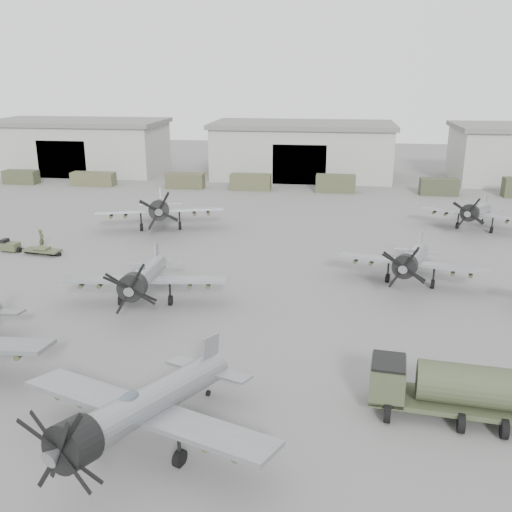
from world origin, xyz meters
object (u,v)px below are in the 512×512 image
Objects in this scene: aircraft_near_1 at (140,409)px; aircraft_mid_2 at (411,260)px; aircraft_far_1 at (476,212)px; aircraft_far_0 at (160,208)px; tug_trailer at (22,248)px; aircraft_mid_1 at (144,277)px; fuel_tanker at (445,386)px; ground_crew at (42,239)px.

aircraft_near_1 is 1.08× the size of aircraft_mid_2.
aircraft_mid_2 is 19.98m from aircraft_far_1.
aircraft_far_0 is at bearing -149.11° from aircraft_far_1.
aircraft_near_1 is at bearing -44.32° from tug_trailer.
tug_trailer is at bearing -171.35° from aircraft_mid_2.
aircraft_far_0 is at bearing 96.23° from aircraft_mid_1.
aircraft_near_1 is 14.85m from fuel_tanker.
fuel_tanker is (13.98, 4.96, -0.69)m from aircraft_near_1.
aircraft_far_0 is 12.52m from ground_crew.
aircraft_mid_1 is 1.07× the size of aircraft_far_1.
aircraft_near_1 is 6.67× the size of ground_crew.
aircraft_mid_1 reaches higher than ground_crew.
aircraft_far_0 reaches higher than tug_trailer.
aircraft_mid_2 is 0.87× the size of aircraft_far_0.
aircraft_mid_1 reaches higher than fuel_tanker.
aircraft_near_1 is at bearing -90.68° from aircraft_far_0.
aircraft_mid_1 is 21.02m from aircraft_mid_2.
fuel_tanker is (19.33, -11.68, -0.56)m from aircraft_mid_1.
aircraft_near_1 is 38.41m from aircraft_far_0.
aircraft_mid_2 is at bearing 78.61° from aircraft_near_1.
aircraft_mid_2 is 28.28m from aircraft_far_0.
aircraft_mid_2 reaches higher than aircraft_far_1.
ground_crew is (1.16, 1.64, 0.50)m from tug_trailer.
tug_trailer is (-21.05, 27.48, -1.89)m from aircraft_near_1.
aircraft_near_1 is 0.94× the size of aircraft_far_0.
fuel_tanker is (24.28, -32.05, -0.82)m from aircraft_far_0.
aircraft_mid_1 is at bearing -145.94° from aircraft_mid_2.
ground_crew is at bearing 131.94° from aircraft_mid_1.
fuel_tanker is (-0.55, -18.52, -0.49)m from aircraft_mid_2.
aircraft_far_0 is 14.51m from tug_trailer.
aircraft_mid_1 is at bearing 128.18° from aircraft_near_1.
fuel_tanker is 1.24× the size of tug_trailer.
aircraft_far_1 is 37.62m from fuel_tanker.
aircraft_mid_1 is (-5.34, 16.63, -0.12)m from aircraft_near_1.
ground_crew is (-33.87, 24.15, -0.71)m from fuel_tanker.
aircraft_far_1 is (8.90, 17.89, -0.03)m from aircraft_mid_2.
aircraft_far_1 is 45.04m from ground_crew.
ground_crew is at bearing 150.82° from fuel_tanker.
fuel_tanker is 4.03× the size of ground_crew.
fuel_tanker is at bearing -76.64° from aircraft_mid_2.
aircraft_mid_1 reaches higher than tug_trailer.
ground_crew is (-19.89, 29.11, -1.39)m from aircraft_near_1.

